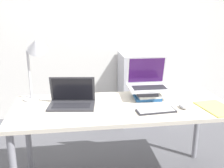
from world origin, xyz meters
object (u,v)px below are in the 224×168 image
Objects in this scene: book_stack at (146,93)px; desk_lamp at (36,52)px; wireless_keyboard at (156,111)px; notepad at (217,108)px; laptop_left at (72,100)px; mouse at (183,106)px; laptop_on_books at (148,82)px; mini_fridge at (139,88)px.

desk_lamp is at bearing 175.93° from book_stack.
wireless_keyboard is 0.48m from notepad.
desk_lamp reaches higher than book_stack.
laptop_left is at bearing 161.08° from wireless_keyboard.
book_stack is at bearing 130.06° from mouse.
laptop_on_books reaches higher than laptop_left.
book_stack is 1.17m from mini_fridge.
laptop_left is 1.26× the size of wireless_keyboard.
desk_lamp is at bearing 164.71° from notepad.
mouse is at bearing 9.80° from wireless_keyboard.
mini_fridge is (0.22, 1.42, -0.27)m from wireless_keyboard.
mouse is at bearing -16.37° from desk_lamp.
laptop_left reaches higher than notepad.
laptop_left is 0.63m from book_stack.
laptop_left is 0.87m from mouse.
mouse is at bearing -89.50° from mini_fridge.
desk_lamp is 1.67m from mini_fridge.
book_stack is 2.91× the size of mouse.
mini_fridge is at bearing 79.98° from laptop_on_books.
laptop_on_books is at bearing 85.63° from wireless_keyboard.
laptop_left is at bearing -171.66° from book_stack.
mini_fridge is (0.84, 1.21, -0.31)m from laptop_left.
notepad is at bearing -10.37° from mouse.
wireless_keyboard is 0.23m from mouse.
notepad is at bearing -11.26° from laptop_left.
desk_lamp is (-1.12, 0.33, 0.39)m from mouse.
laptop_left is at bearing 168.74° from notepad.
laptop_on_books is (0.65, 0.12, 0.09)m from laptop_left.
notepad is 1.47m from mini_fridge.
desk_lamp is at bearing 177.99° from laptop_on_books.
notepad is at bearing -15.29° from desk_lamp.
notepad is 1.48m from desk_lamp.
notepad is (0.25, -0.05, -0.01)m from mouse.
laptop_on_books is 0.63× the size of desk_lamp.
notepad is (1.10, -0.22, -0.04)m from laptop_left.
desk_lamp reaches higher than wireless_keyboard.
mouse reaches higher than notepad.
mini_fridge reaches higher than book_stack.
mouse is (0.20, -0.30, -0.12)m from laptop_on_books.
wireless_keyboard reaches higher than notepad.
book_stack is at bearing 88.81° from wireless_keyboard.
desk_lamp is at bearing 150.04° from laptop_left.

